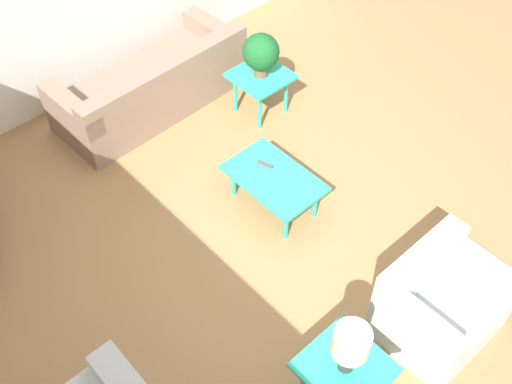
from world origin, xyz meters
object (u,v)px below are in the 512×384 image
object	(u,v)px
sofa	(153,87)
side_table_plant	(261,80)
table_lamp	(351,345)
potted_plant	(261,53)
armchair	(438,304)
coffee_table	(274,180)
side_table_lamp	(344,371)

from	to	relation	value
sofa	side_table_plant	distance (m)	1.21
sofa	table_lamp	bearing A→B (deg)	72.89
potted_plant	table_lamp	distance (m)	3.39
side_table_plant	table_lamp	size ratio (longest dim) A/B	1.23
armchair	coffee_table	distance (m)	1.84
sofa	coffee_table	bearing A→B (deg)	87.15
side_table_lamp	potted_plant	size ratio (longest dim) A/B	1.20
armchair	potted_plant	distance (m)	3.09
coffee_table	side_table_plant	xyz separation A→B (m)	(1.11, -0.86, 0.10)
side_table_plant	side_table_lamp	size ratio (longest dim) A/B	1.00
coffee_table	side_table_lamp	xyz separation A→B (m)	(-1.74, 0.98, 0.10)
coffee_table	side_table_plant	size ratio (longest dim) A/B	1.58
side_table_plant	sofa	bearing A→B (deg)	43.57
armchair	coffee_table	xyz separation A→B (m)	(1.84, 0.05, 0.03)
side_table_plant	side_table_lamp	world-z (taller)	same
sofa	potted_plant	xyz separation A→B (m)	(-0.87, -0.83, 0.51)
side_table_plant	potted_plant	size ratio (longest dim) A/B	1.20
sofa	coffee_table	size ratio (longest dim) A/B	2.36
armchair	coffee_table	bearing A→B (deg)	92.09
side_table_lamp	potted_plant	bearing A→B (deg)	-32.75
armchair	side_table_lamp	size ratio (longest dim) A/B	1.56
side_table_plant	potted_plant	world-z (taller)	potted_plant
coffee_table	side_table_lamp	size ratio (longest dim) A/B	1.58
sofa	potted_plant	world-z (taller)	potted_plant
sofa	armchair	world-z (taller)	armchair
sofa	side_table_plant	world-z (taller)	sofa
coffee_table	table_lamp	size ratio (longest dim) A/B	1.96
table_lamp	armchair	bearing A→B (deg)	-95.37
sofa	table_lamp	distance (m)	3.89
sofa	coffee_table	world-z (taller)	sofa
sofa	potted_plant	distance (m)	1.31
potted_plant	coffee_table	bearing A→B (deg)	142.27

